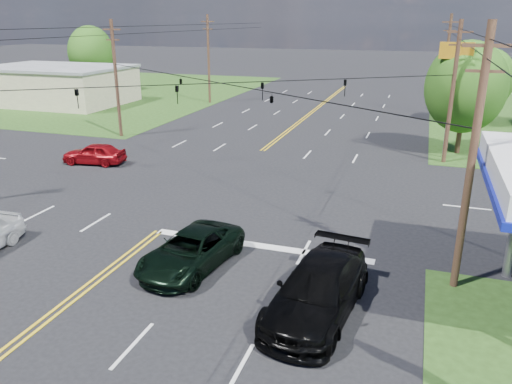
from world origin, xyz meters
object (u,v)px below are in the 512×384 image
(pole_right_far, at_px, (446,64))
(tree_right_b, at_px, (486,79))
(pole_se, at_px, (472,160))
(tree_right_a, at_px, (466,87))
(tree_far_l, at_px, (91,52))
(pole_ne, at_px, (452,91))
(pole_nw, at_px, (116,78))
(pole_left_far, at_px, (209,58))
(suv_black, at_px, (318,290))
(retail_nw, at_px, (56,86))
(pickup_dkgreen, at_px, (191,250))

(pole_right_far, distance_m, tree_right_b, 5.40)
(pole_se, xyz_separation_m, tree_right_b, (3.50, 33.00, -0.70))
(tree_right_a, height_order, tree_far_l, tree_far_l)
(pole_ne, bearing_deg, pole_nw, 180.00)
(pole_nw, bearing_deg, pole_right_far, 36.16)
(pole_left_far, height_order, pole_right_far, same)
(pole_nw, xyz_separation_m, suv_black, (21.50, -21.42, -4.03))
(pole_right_far, height_order, tree_far_l, pole_right_far)
(tree_right_b, bearing_deg, tree_right_a, -101.77)
(pole_nw, height_order, pole_left_far, pole_left_far)
(pole_left_far, distance_m, tree_far_l, 19.42)
(pole_nw, relative_size, tree_right_a, 1.16)
(tree_right_a, bearing_deg, pole_left_far, 149.35)
(pole_ne, relative_size, pole_right_far, 0.95)
(tree_right_b, bearing_deg, tree_far_l, 170.63)
(pole_se, height_order, pole_left_far, pole_left_far)
(pole_nw, relative_size, tree_far_l, 1.09)
(tree_right_a, bearing_deg, pole_nw, -173.66)
(retail_nw, xyz_separation_m, pole_right_far, (43.00, 6.00, 3.17))
(tree_right_b, bearing_deg, pole_nw, -153.05)
(pole_left_far, relative_size, pickup_dkgreen, 1.88)
(pole_se, height_order, pole_ne, same)
(pole_nw, xyz_separation_m, pickup_dkgreen, (16.00, -19.73, -4.18))
(pole_right_far, xyz_separation_m, tree_far_l, (-45.00, 4.00, 0.03))
(retail_nw, xyz_separation_m, pole_ne, (43.00, -13.00, 2.92))
(retail_nw, height_order, suv_black, retail_nw)
(tree_right_a, relative_size, suv_black, 1.34)
(pole_right_far, height_order, suv_black, pole_right_far)
(pole_right_far, distance_m, tree_far_l, 45.18)
(pole_nw, relative_size, pole_ne, 1.00)
(pole_se, distance_m, tree_right_b, 33.19)
(tree_far_l, bearing_deg, pole_se, -42.34)
(pole_nw, distance_m, pickup_dkgreen, 25.75)
(tree_far_l, bearing_deg, tree_right_a, -23.50)
(tree_far_l, xyz_separation_m, pickup_dkgreen, (35.00, -42.73, -4.46))
(pickup_dkgreen, distance_m, suv_black, 5.76)
(tree_right_b, height_order, suv_black, tree_right_b)
(pole_right_far, relative_size, suv_black, 1.64)
(retail_nw, height_order, pole_se, pole_se)
(tree_right_b, distance_m, suv_black, 37.44)
(pole_right_far, bearing_deg, pole_se, -90.00)
(tree_right_a, xyz_separation_m, tree_right_b, (2.50, 12.00, -0.65))
(tree_right_a, distance_m, tree_right_b, 12.27)
(retail_nw, bearing_deg, suv_black, -41.80)
(retail_nw, bearing_deg, tree_far_l, 101.31)
(retail_nw, relative_size, pole_ne, 1.68)
(tree_right_a, height_order, pickup_dkgreen, tree_right_a)
(tree_far_l, bearing_deg, suv_black, -47.64)
(pole_left_far, height_order, tree_right_b, pole_left_far)
(pole_left_far, height_order, tree_far_l, pole_left_far)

